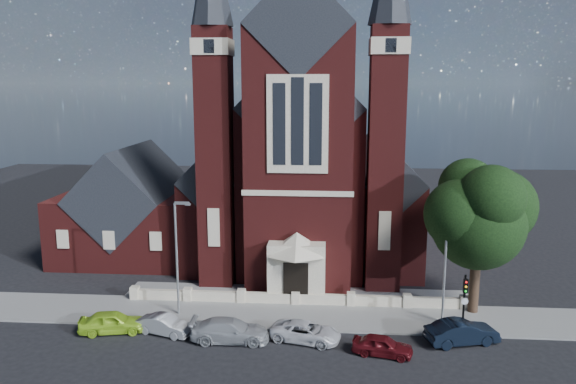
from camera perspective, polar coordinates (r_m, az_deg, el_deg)
name	(u,v)px	position (r m, az deg, el deg)	size (l,w,h in m)	color
ground	(302,267)	(49.67, 1.42, -7.66)	(120.00, 120.00, 0.00)	black
pavement_strip	(294,316)	(39.88, 0.61, -12.47)	(60.00, 5.00, 0.12)	gray
forecourt_paving	(297,295)	(43.57, 0.96, -10.38)	(26.00, 3.00, 0.14)	gray
forecourt_wall	(296,305)	(41.72, 0.79, -11.38)	(24.00, 0.40, 0.90)	#B3A88E
church	(306,162)	(55.53, 1.89, 3.02)	(20.01, 34.90, 29.20)	#531716
parish_hall	(134,212)	(54.58, -15.42, -1.97)	(12.00, 12.20, 10.24)	#531716
street_tree	(481,218)	(40.07, 19.05, -2.48)	(6.40, 6.60, 10.70)	black
street_lamp_left	(178,252)	(39.11, -11.13, -5.98)	(1.16, 0.22, 8.09)	gray
street_lamp_right	(447,258)	(38.51, 15.83, -6.47)	(1.16, 0.22, 8.09)	gray
traffic_signal	(465,296)	(37.90, 17.50, -10.08)	(0.28, 0.42, 4.00)	black
car_lime_van	(112,322)	(38.90, -17.42, -12.48)	(1.69, 4.19, 1.43)	#A1D32A
car_silver_a	(165,325)	(37.85, -12.41, -13.07)	(1.29, 3.71, 1.22)	#95999C
car_silver_b	(230,330)	(36.23, -5.91, -13.81)	(2.00, 4.93, 1.43)	#979B9E
car_white_suv	(306,332)	(36.13, 1.84, -14.01)	(2.03, 4.40, 1.22)	silver
car_dark_red	(382,345)	(34.89, 9.57, -15.12)	(1.44, 3.57, 1.22)	#510D13
car_navy	(462,332)	(37.32, 17.25, -13.45)	(1.57, 4.52, 1.49)	black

